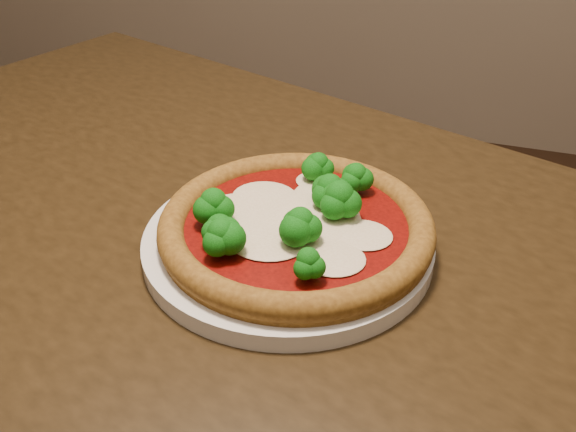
% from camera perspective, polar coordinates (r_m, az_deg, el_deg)
% --- Properties ---
extents(dining_table, '(1.51, 1.19, 0.75)m').
position_cam_1_polar(dining_table, '(0.70, -4.80, -9.77)').
color(dining_table, black).
rests_on(dining_table, floor).
extents(plate, '(0.29, 0.29, 0.02)m').
position_cam_1_polar(plate, '(0.64, 0.00, -2.33)').
color(plate, silver).
rests_on(plate, dining_table).
extents(pizza, '(0.27, 0.27, 0.06)m').
position_cam_1_polar(pizza, '(0.62, 0.69, -0.57)').
color(pizza, brown).
rests_on(pizza, plate).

